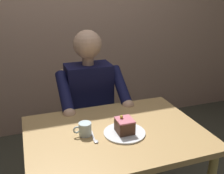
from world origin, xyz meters
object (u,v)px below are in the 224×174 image
object	(u,v)px
dessert_spoon	(94,139)
chair	(87,116)
cake_slice	(125,126)
dining_table	(115,144)
coffee_cup	(85,129)
seated_person	(92,106)

from	to	relation	value
dessert_spoon	chair	bearing A→B (deg)	-100.69
dessert_spoon	cake_slice	bearing A→B (deg)	-178.61
cake_slice	dessert_spoon	size ratio (longest dim) A/B	0.75
cake_slice	chair	bearing A→B (deg)	-86.91
chair	dessert_spoon	size ratio (longest dim) A/B	6.35
dining_table	coffee_cup	world-z (taller)	coffee_cup
chair	dessert_spoon	distance (m)	0.82
dining_table	dessert_spoon	xyz separation A→B (m)	(0.15, 0.05, 0.09)
seated_person	coffee_cup	size ratio (longest dim) A/B	11.48
dining_table	dessert_spoon	size ratio (longest dim) A/B	7.44
dining_table	coffee_cup	size ratio (longest dim) A/B	9.69
seated_person	chair	bearing A→B (deg)	-90.00
chair	coffee_cup	distance (m)	0.78
seated_person	cake_slice	size ratio (longest dim) A/B	11.77
cake_slice	dessert_spoon	bearing A→B (deg)	1.39
dining_table	seated_person	distance (m)	0.55
seated_person	cake_slice	distance (m)	0.61
dining_table	seated_person	xyz separation A→B (m)	(0.00, -0.55, 0.01)
seated_person	dessert_spoon	distance (m)	0.62
seated_person	cake_slice	xyz separation A→B (m)	(-0.04, 0.60, 0.13)
seated_person	cake_slice	world-z (taller)	seated_person
dining_table	cake_slice	xyz separation A→B (m)	(-0.04, 0.04, 0.14)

